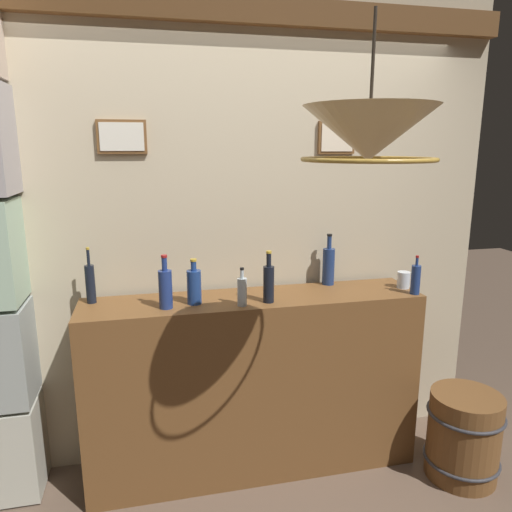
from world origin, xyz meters
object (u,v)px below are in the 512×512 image
Objects in this scene: liquor_bottle_sherry at (194,286)px; liquor_bottle_vodka at (269,282)px; glass_tumbler_rocks at (403,280)px; liquor_bottle_tequila at (416,279)px; liquor_bottle_port at (90,283)px; liquor_bottle_brandy at (165,288)px; wooden_barrel at (463,436)px; liquor_bottle_rye at (242,291)px; liquor_bottle_whiskey at (329,265)px; pendant_lamp at (369,135)px.

liquor_bottle_vodka is at bearing -8.93° from liquor_bottle_sherry.
glass_tumbler_rocks is (0.85, 0.08, -0.06)m from liquor_bottle_vodka.
liquor_bottle_tequila is 0.79× the size of liquor_bottle_vodka.
liquor_bottle_port reaches higher than liquor_bottle_tequila.
liquor_bottle_brandy is at bearing -177.68° from glass_tumbler_rocks.
liquor_bottle_brandy is at bearing -165.49° from liquor_bottle_sherry.
liquor_bottle_rye is at bearing 169.41° from wooden_barrel.
liquor_bottle_whiskey is 1.38m from liquor_bottle_port.
liquor_bottle_port is (-1.80, 0.25, 0.02)m from liquor_bottle_tequila.
pendant_lamp reaches higher than wooden_barrel.
wooden_barrel is at bearing -12.80° from liquor_bottle_port.
liquor_bottle_rye is 0.82m from liquor_bottle_port.
liquor_bottle_tequila is at bearing -35.80° from liquor_bottle_whiskey.
liquor_bottle_sherry is 0.48× the size of wooden_barrel.
liquor_bottle_whiskey is at bearing 12.85° from liquor_bottle_sherry.
liquor_bottle_vodka reaches higher than liquor_bottle_sherry.
liquor_bottle_port is 0.56m from liquor_bottle_sherry.
liquor_bottle_whiskey is 0.45m from glass_tumbler_rocks.
pendant_lamp is (-0.28, -1.04, 0.75)m from liquor_bottle_whiskey.
glass_tumbler_rocks is at bearing 5.33° from liquor_bottle_vodka.
liquor_bottle_whiskey is at bearing 13.11° from liquor_bottle_brandy.
liquor_bottle_tequila is 2.29× the size of glass_tumbler_rocks.
liquor_bottle_whiskey is (0.44, 0.25, 0.01)m from liquor_bottle_vodka.
liquor_bottle_vodka is 0.55× the size of wooden_barrel.
liquor_bottle_port reaches higher than liquor_bottle_sherry.
liquor_bottle_tequila is at bearing -7.85° from liquor_bottle_port.
glass_tumbler_rocks is at bearing 2.32° from liquor_bottle_brandy.
glass_tumbler_rocks is 1.38m from pendant_lamp.
liquor_bottle_rye is 0.67× the size of liquor_bottle_whiskey.
liquor_bottle_rye is 0.68× the size of liquor_bottle_port.
liquor_bottle_tequila is 0.44× the size of wooden_barrel.
liquor_bottle_whiskey is at bearing 157.06° from glass_tumbler_rocks.
liquor_bottle_vodka is at bearing -12.18° from liquor_bottle_port.
pendant_lamp is at bearing -56.48° from liquor_bottle_sherry.
glass_tumbler_rocks is at bearing 91.28° from liquor_bottle_tequila.
wooden_barrel is (0.25, -0.22, -0.90)m from liquor_bottle_tequila.
liquor_bottle_vodka reaches higher than glass_tumbler_rocks.
liquor_bottle_brandy is 0.55× the size of wooden_barrel.
liquor_bottle_whiskey is at bearing 144.20° from liquor_bottle_tequila.
liquor_bottle_sherry is at bearing 14.51° from liquor_bottle_brandy.
pendant_lamp is 2.00m from wooden_barrel.
pendant_lamp is (-0.69, -0.74, 0.78)m from liquor_bottle_tequila.
wooden_barrel is (1.26, -0.24, -0.90)m from liquor_bottle_rye.
liquor_bottle_brandy is 1.37× the size of liquor_bottle_rye.
liquor_bottle_port is at bearing 165.51° from liquor_bottle_sherry.
liquor_bottle_sherry is at bearing -179.20° from glass_tumbler_rocks.
glass_tumbler_rocks is at bearing 0.80° from liquor_bottle_sherry.
liquor_bottle_brandy is 0.56× the size of pendant_lamp.
liquor_bottle_sherry is 1.28m from pendant_lamp.
liquor_bottle_tequila is at bearing -1.01° from liquor_bottle_rye.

